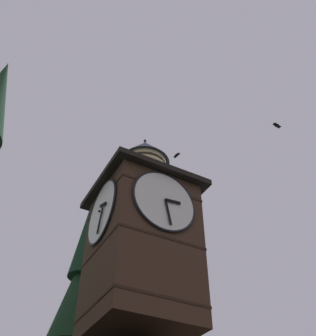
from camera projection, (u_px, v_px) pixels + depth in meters
clock_tower at (142, 237)px, 16.48m from camera, size 4.27×4.27×9.47m
flying_bird_high at (177, 155)px, 24.06m from camera, size 0.23×0.48×0.12m
flying_bird_low at (277, 125)px, 20.43m from camera, size 0.47×0.25×0.13m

